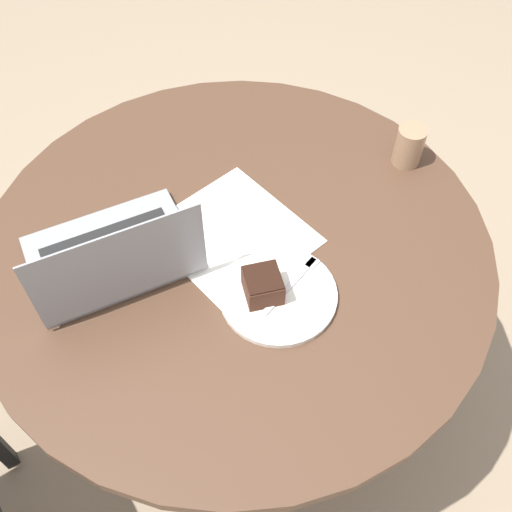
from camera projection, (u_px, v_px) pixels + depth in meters
The scene contains 8 objects.
ground_plane at pixel (242, 392), 1.90m from camera, with size 12.00×12.00×0.00m, color gray.
dining_table at pixel (237, 284), 1.41m from camera, with size 1.10×1.10×0.78m.
paper_document at pixel (231, 236), 1.28m from camera, with size 0.37×0.36×0.00m.
plate at pixel (278, 294), 1.19m from camera, with size 0.24×0.24×0.01m.
cake_slice at pixel (265, 285), 1.16m from camera, with size 0.08×0.08×0.06m.
fork at pixel (295, 279), 1.20m from camera, with size 0.10×0.16×0.00m.
coffee_glass at pixel (409, 146), 1.38m from camera, with size 0.07×0.07×0.10m.
laptop at pixel (114, 256), 1.21m from camera, with size 0.26×0.34×0.21m.
Camera 1 is at (-0.75, 0.26, 1.78)m, focal length 42.00 mm.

